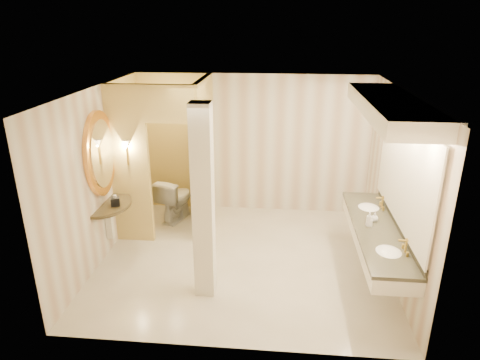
# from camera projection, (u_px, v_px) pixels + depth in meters

# --- Properties ---
(floor) EXTENTS (4.50, 4.50, 0.00)m
(floor) POSITION_uv_depth(u_px,v_px,m) (243.00, 259.00, 6.91)
(floor) COLOR silver
(floor) RESTS_ON ground
(ceiling) EXTENTS (4.50, 4.50, 0.00)m
(ceiling) POSITION_uv_depth(u_px,v_px,m) (243.00, 91.00, 5.95)
(ceiling) COLOR silver
(ceiling) RESTS_ON wall_back
(wall_back) EXTENTS (4.50, 0.02, 2.70)m
(wall_back) POSITION_uv_depth(u_px,v_px,m) (252.00, 145.00, 8.29)
(wall_back) COLOR beige
(wall_back) RESTS_ON floor
(wall_front) EXTENTS (4.50, 0.02, 2.70)m
(wall_front) POSITION_uv_depth(u_px,v_px,m) (227.00, 247.00, 4.57)
(wall_front) COLOR beige
(wall_front) RESTS_ON floor
(wall_left) EXTENTS (0.02, 4.00, 2.70)m
(wall_left) POSITION_uv_depth(u_px,v_px,m) (99.00, 176.00, 6.63)
(wall_left) COLOR beige
(wall_left) RESTS_ON floor
(wall_right) EXTENTS (0.02, 4.00, 2.70)m
(wall_right) POSITION_uv_depth(u_px,v_px,m) (397.00, 186.00, 6.23)
(wall_right) COLOR beige
(wall_right) RESTS_ON floor
(toilet_closet) EXTENTS (1.50, 1.55, 2.70)m
(toilet_closet) POSITION_uv_depth(u_px,v_px,m) (184.00, 157.00, 7.42)
(toilet_closet) COLOR #DDCB74
(toilet_closet) RESTS_ON floor
(wall_sconce) EXTENTS (0.14, 0.14, 0.42)m
(wall_sconce) POSITION_uv_depth(u_px,v_px,m) (126.00, 145.00, 6.86)
(wall_sconce) COLOR #B5923A
(wall_sconce) RESTS_ON toilet_closet
(vanity) EXTENTS (0.75, 2.72, 2.09)m
(vanity) POSITION_uv_depth(u_px,v_px,m) (386.00, 177.00, 5.78)
(vanity) COLOR white
(vanity) RESTS_ON floor
(console_shelf) EXTENTS (1.03, 1.03, 1.96)m
(console_shelf) POSITION_uv_depth(u_px,v_px,m) (102.00, 175.00, 6.67)
(console_shelf) COLOR black
(console_shelf) RESTS_ON floor
(pillar) EXTENTS (0.27, 0.27, 2.70)m
(pillar) POSITION_uv_depth(u_px,v_px,m) (203.00, 204.00, 5.63)
(pillar) COLOR white
(pillar) RESTS_ON floor
(tissue_box) EXTENTS (0.17, 0.17, 0.13)m
(tissue_box) POSITION_uv_depth(u_px,v_px,m) (115.00, 201.00, 6.73)
(tissue_box) COLOR black
(tissue_box) RESTS_ON console_shelf
(toilet) EXTENTS (0.70, 0.92, 0.84)m
(toilet) POSITION_uv_depth(u_px,v_px,m) (175.00, 199.00, 8.17)
(toilet) COLOR white
(toilet) RESTS_ON floor
(soap_bottle_a) EXTENTS (0.08, 0.08, 0.14)m
(soap_bottle_a) POSITION_uv_depth(u_px,v_px,m) (370.00, 221.00, 6.06)
(soap_bottle_a) COLOR beige
(soap_bottle_a) RESTS_ON vanity
(soap_bottle_b) EXTENTS (0.11, 0.11, 0.13)m
(soap_bottle_b) POSITION_uv_depth(u_px,v_px,m) (375.00, 217.00, 6.20)
(soap_bottle_b) COLOR silver
(soap_bottle_b) RESTS_ON vanity
(soap_bottle_c) EXTENTS (0.09, 0.09, 0.22)m
(soap_bottle_c) POSITION_uv_depth(u_px,v_px,m) (369.00, 219.00, 6.05)
(soap_bottle_c) COLOR #C6B28C
(soap_bottle_c) RESTS_ON vanity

